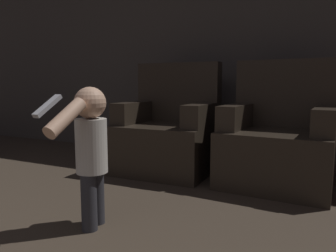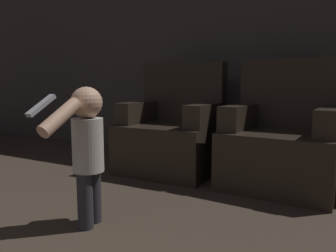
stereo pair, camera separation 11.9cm
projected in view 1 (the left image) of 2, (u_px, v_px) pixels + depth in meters
wall_back at (202, 41)px, 3.67m from camera, size 8.40×0.05×2.60m
armchair_left at (169, 133)px, 3.13m from camera, size 0.86×0.79×1.03m
armchair_right at (279, 141)px, 2.69m from camera, size 0.89×0.82×1.03m
person_toddler at (90, 146)px, 1.84m from camera, size 0.18×0.56×0.81m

